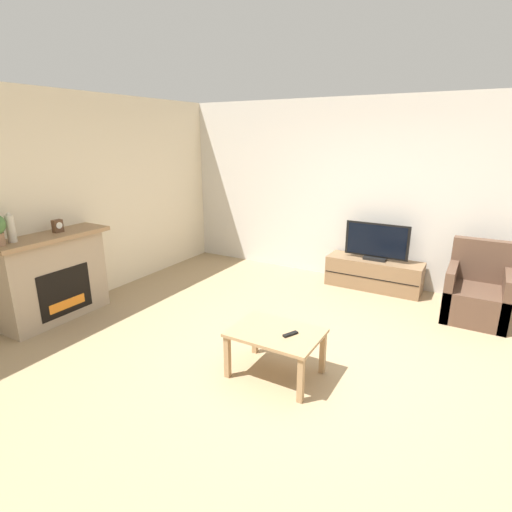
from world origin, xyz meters
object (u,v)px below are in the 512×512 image
(tv_stand, at_px, (374,274))
(armchair, at_px, (477,294))
(tv, at_px, (377,243))
(remote, at_px, (290,334))
(fireplace, at_px, (54,277))
(mantel_vase_left, at_px, (11,228))
(coffee_table, at_px, (276,338))
(mantel_clock, at_px, (58,226))

(tv_stand, relative_size, armchair, 1.45)
(tv, relative_size, remote, 5.90)
(fireplace, height_order, tv_stand, fireplace)
(tv_stand, xyz_separation_m, remote, (-0.08, -2.71, 0.24))
(fireplace, xyz_separation_m, armchair, (4.43, 2.59, -0.24))
(armchair, xyz_separation_m, remote, (-1.41, -2.34, 0.16))
(mantel_vase_left, height_order, armchair, mantel_vase_left)
(fireplace, relative_size, coffee_table, 1.64)
(mantel_vase_left, relative_size, armchair, 0.35)
(tv_stand, height_order, remote, remote)
(mantel_clock, bearing_deg, tv, 42.53)
(fireplace, xyz_separation_m, tv, (3.09, 2.96, 0.15))
(mantel_vase_left, distance_m, mantel_clock, 0.54)
(tv, bearing_deg, remote, -91.62)
(fireplace, bearing_deg, armchair, 30.34)
(mantel_vase_left, xyz_separation_m, tv, (3.08, 3.36, -0.53))
(mantel_clock, height_order, coffee_table, mantel_clock)
(fireplace, height_order, remote, fireplace)
(tv_stand, relative_size, tv, 1.50)
(tv, bearing_deg, fireplace, -136.31)
(tv, bearing_deg, mantel_vase_left, -132.51)
(mantel_vase_left, bearing_deg, coffee_table, 12.82)
(mantel_vase_left, distance_m, remote, 3.16)
(tv, xyz_separation_m, armchair, (1.33, -0.36, -0.39))
(mantel_clock, height_order, tv_stand, mantel_clock)
(armchair, relative_size, coffee_table, 1.14)
(fireplace, xyz_separation_m, remote, (3.02, 0.25, -0.08))
(fireplace, height_order, armchair, fireplace)
(armchair, bearing_deg, remote, -121.04)
(tv_stand, height_order, armchair, armchair)
(armchair, bearing_deg, coffee_table, -123.59)
(mantel_clock, distance_m, tv, 4.20)
(coffee_table, distance_m, remote, 0.16)
(tv_stand, xyz_separation_m, tv, (0.00, -0.00, 0.47))
(remote, bearing_deg, armchair, 85.09)
(tv_stand, bearing_deg, coffee_table, -94.70)
(coffee_table, bearing_deg, tv_stand, 85.30)
(fireplace, xyz_separation_m, tv_stand, (3.09, 2.96, -0.32))
(mantel_vase_left, distance_m, tv_stand, 4.66)
(mantel_clock, xyz_separation_m, armchair, (4.41, 2.46, -0.84))
(tv_stand, xyz_separation_m, armchair, (1.33, -0.37, 0.08))
(armchair, bearing_deg, tv_stand, 164.63)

